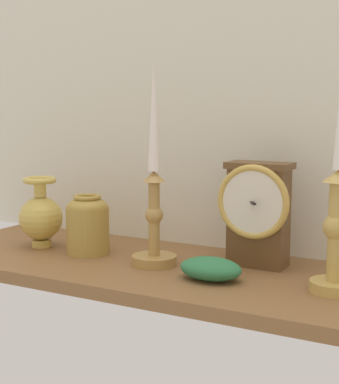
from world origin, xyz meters
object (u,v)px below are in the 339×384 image
at_px(candlestick_tall_center, 155,200).
at_px(brass_vase_jar, 87,223).
at_px(mantel_clock, 258,212).
at_px(candlestick_tall_left, 337,216).
at_px(brass_vase_bulbous, 41,216).

xyz_separation_m(candlestick_tall_center, brass_vase_jar, (-0.16, 0.01, -0.06)).
height_order(mantel_clock, candlestick_tall_left, candlestick_tall_left).
relative_size(candlestick_tall_center, brass_vase_jar, 3.20).
bearing_deg(mantel_clock, brass_vase_jar, -167.53).
bearing_deg(brass_vase_jar, brass_vase_bulbous, 179.01).
relative_size(brass_vase_bulbous, brass_vase_jar, 1.24).
xyz_separation_m(mantel_clock, candlestick_tall_left, (0.17, -0.09, 0.02)).
xyz_separation_m(candlestick_tall_left, brass_vase_bulbous, (-0.63, 0.02, -0.06)).
xyz_separation_m(mantel_clock, brass_vase_bulbous, (-0.46, -0.07, -0.04)).
height_order(candlestick_tall_left, brass_vase_bulbous, candlestick_tall_left).
height_order(candlestick_tall_left, candlestick_tall_center, candlestick_tall_left).
bearing_deg(candlestick_tall_center, mantel_clock, 25.58).
distance_m(candlestick_tall_left, brass_vase_jar, 0.51).
xyz_separation_m(mantel_clock, brass_vase_jar, (-0.34, -0.07, -0.04)).
bearing_deg(brass_vase_bulbous, mantel_clock, 8.94).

